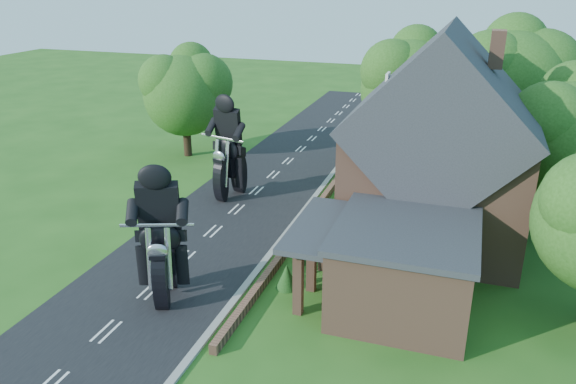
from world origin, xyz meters
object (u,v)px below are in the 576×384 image
(house, at_px, (438,153))
(motorcycle_follow, at_px, (230,182))
(annex, at_px, (401,265))
(garden_wall, at_px, (305,224))
(motorcycle_lead, at_px, (165,280))

(house, xyz_separation_m, motorcycle_follow, (-11.55, 1.61, -3.43))
(house, xyz_separation_m, annex, (-0.62, -6.80, -2.58))
(annex, bearing_deg, house, 84.76)
(garden_wall, xyz_separation_m, annex, (5.57, -5.80, 1.57))
(annex, height_order, motorcycle_lead, annex)
(house, xyz_separation_m, motorcycle_lead, (-9.53, -9.31, -3.48))
(garden_wall, relative_size, house, 2.15)
(motorcycle_follow, bearing_deg, house, -173.74)
(house, relative_size, motorcycle_lead, 5.51)
(motorcycle_lead, bearing_deg, garden_wall, -132.04)
(house, bearing_deg, annex, -95.24)
(annex, distance_m, motorcycle_follow, 13.82)
(motorcycle_follow, bearing_deg, motorcycle_lead, 114.71)
(motorcycle_lead, bearing_deg, house, -155.83)
(house, bearing_deg, garden_wall, -170.83)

